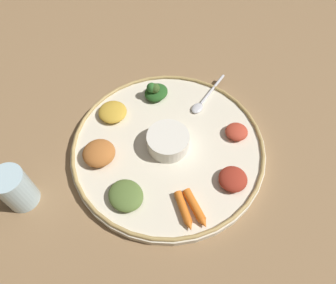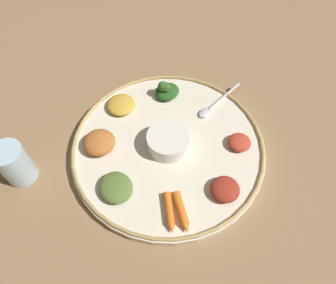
# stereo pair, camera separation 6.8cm
# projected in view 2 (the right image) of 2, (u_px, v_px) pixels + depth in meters

# --- Properties ---
(ground_plane) EXTENTS (2.40, 2.40, 0.00)m
(ground_plane) POSITION_uv_depth(u_px,v_px,m) (168.00, 150.00, 0.71)
(ground_plane) COLOR olive
(platter) EXTENTS (0.43, 0.43, 0.02)m
(platter) POSITION_uv_depth(u_px,v_px,m) (168.00, 148.00, 0.70)
(platter) COLOR beige
(platter) RESTS_ON ground_plane
(platter_rim) EXTENTS (0.42, 0.42, 0.01)m
(platter_rim) POSITION_uv_depth(u_px,v_px,m) (168.00, 145.00, 0.69)
(platter_rim) COLOR tan
(platter_rim) RESTS_ON platter
(center_bowl) EXTENTS (0.09, 0.09, 0.04)m
(center_bowl) POSITION_uv_depth(u_px,v_px,m) (168.00, 141.00, 0.68)
(center_bowl) COLOR silver
(center_bowl) RESTS_ON platter
(spoon) EXTENTS (0.05, 0.15, 0.01)m
(spoon) POSITION_uv_depth(u_px,v_px,m) (214.00, 105.00, 0.75)
(spoon) COLOR silver
(spoon) RESTS_ON platter
(greens_pile) EXTENTS (0.07, 0.08, 0.04)m
(greens_pile) POSITION_uv_depth(u_px,v_px,m) (166.00, 90.00, 0.76)
(greens_pile) COLOR #23511E
(greens_pile) RESTS_ON platter
(carrot_near_spoon) EXTENTS (0.06, 0.07, 0.02)m
(carrot_near_spoon) POSITION_uv_depth(u_px,v_px,m) (169.00, 212.00, 0.60)
(carrot_near_spoon) COLOR orange
(carrot_near_spoon) RESTS_ON platter
(carrot_outer) EXTENTS (0.07, 0.07, 0.02)m
(carrot_outer) POSITION_uv_depth(u_px,v_px,m) (181.00, 211.00, 0.60)
(carrot_outer) COLOR orange
(carrot_outer) RESTS_ON platter
(mound_berbere_red) EXTENTS (0.06, 0.06, 0.02)m
(mound_berbere_red) POSITION_uv_depth(u_px,v_px,m) (239.00, 142.00, 0.68)
(mound_berbere_red) COLOR #B73D28
(mound_berbere_red) RESTS_ON platter
(mound_chickpea) EXTENTS (0.10, 0.10, 0.03)m
(mound_chickpea) POSITION_uv_depth(u_px,v_px,m) (99.00, 142.00, 0.68)
(mound_chickpea) COLOR #B2662D
(mound_chickpea) RESTS_ON platter
(mound_collards) EXTENTS (0.09, 0.09, 0.02)m
(mound_collards) POSITION_uv_depth(u_px,v_px,m) (116.00, 187.00, 0.62)
(mound_collards) COLOR #567033
(mound_collards) RESTS_ON platter
(mound_beet) EXTENTS (0.06, 0.06, 0.03)m
(mound_beet) POSITION_uv_depth(u_px,v_px,m) (225.00, 189.00, 0.62)
(mound_beet) COLOR maroon
(mound_beet) RESTS_ON platter
(mound_lentil_yellow) EXTENTS (0.09, 0.09, 0.02)m
(mound_lentil_yellow) POSITION_uv_depth(u_px,v_px,m) (121.00, 105.00, 0.74)
(mound_lentil_yellow) COLOR gold
(mound_lentil_yellow) RESTS_ON platter
(drinking_glass) EXTENTS (0.06, 0.06, 0.10)m
(drinking_glass) POSITION_uv_depth(u_px,v_px,m) (16.00, 165.00, 0.64)
(drinking_glass) COLOR silver
(drinking_glass) RESTS_ON ground_plane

